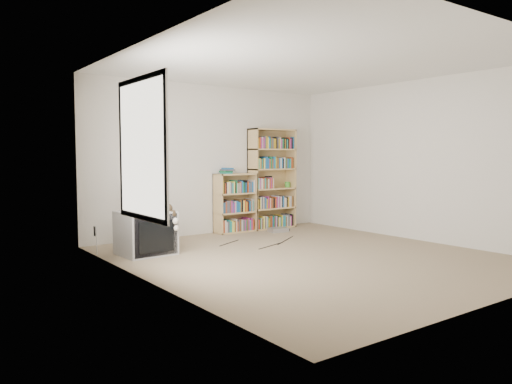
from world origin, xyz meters
TOP-DOWN VIEW (x-y plane):
  - floor at (0.00, 0.00)m, footprint 4.50×5.00m
  - wall_back at (0.00, 2.50)m, footprint 4.50×0.02m
  - wall_front at (0.00, -2.50)m, footprint 4.50×0.02m
  - wall_left at (-2.25, 0.00)m, footprint 0.02×5.00m
  - wall_right at (2.25, 0.00)m, footprint 0.02×5.00m
  - ceiling at (0.00, 0.00)m, footprint 4.50×5.00m
  - window at (-2.24, 0.20)m, footprint 0.02×1.22m
  - crt_tv at (-1.67, 1.44)m, footprint 0.70×0.65m
  - cat at (-1.62, 1.41)m, footprint 0.67×0.61m
  - bookcase_tall at (1.18, 2.36)m, footprint 0.90×0.30m
  - bookcase_short at (0.38, 2.36)m, footprint 0.74×0.30m
  - book_stack at (0.22, 2.37)m, footprint 0.18×0.23m
  - green_mug at (1.53, 2.34)m, footprint 0.09×0.09m
  - framed_print at (1.18, 2.44)m, footprint 0.16×0.05m
  - dvd_player at (0.99, 1.93)m, footprint 0.35×0.27m
  - wall_outlet at (-2.24, 1.78)m, footprint 0.01×0.08m
  - floor_cables at (0.00, 1.21)m, footprint 1.20×0.70m

SIDE VIEW (x-z plane):
  - floor at x=0.00m, z-range -0.01..0.01m
  - floor_cables at x=0.00m, z-range 0.00..0.01m
  - dvd_player at x=0.99m, z-range 0.00..0.07m
  - crt_tv at x=-1.67m, z-range 0.00..0.58m
  - wall_outlet at x=-2.24m, z-range 0.26..0.39m
  - bookcase_short at x=0.38m, z-range -0.04..0.98m
  - cat at x=-1.62m, z-range 0.40..0.96m
  - green_mug at x=1.53m, z-range 0.74..0.84m
  - framed_print at x=1.18m, z-range 0.74..0.95m
  - bookcase_tall at x=1.18m, z-range -0.04..1.76m
  - book_stack at x=0.22m, z-range 1.02..1.11m
  - wall_back at x=0.00m, z-range 0.00..2.50m
  - wall_front at x=0.00m, z-range 0.00..2.50m
  - wall_left at x=-2.25m, z-range 0.00..2.50m
  - wall_right at x=2.25m, z-range 0.00..2.50m
  - window at x=-2.24m, z-range 0.64..2.16m
  - ceiling at x=0.00m, z-range 2.49..2.51m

